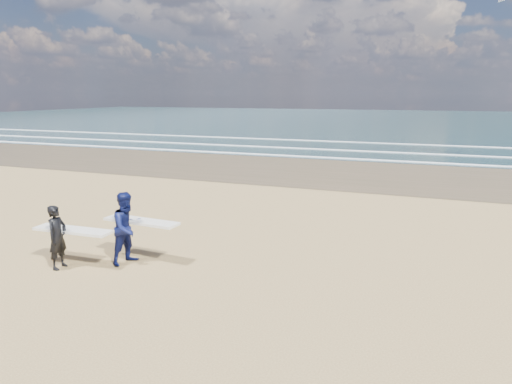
% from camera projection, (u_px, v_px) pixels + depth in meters
% --- Properties ---
extents(ocean, '(220.00, 100.00, 0.02)m').
position_uv_depth(ocean, '(512.00, 123.00, 70.68)').
color(ocean, '#193537').
rests_on(ocean, ground).
extents(surfer_near, '(2.22, 0.98, 1.69)m').
position_uv_depth(surfer_near, '(60.00, 236.00, 11.85)').
color(surfer_near, black).
rests_on(surfer_near, ground).
extents(surfer_far, '(2.23, 1.24, 1.96)m').
position_uv_depth(surfer_far, '(128.00, 227.00, 12.19)').
color(surfer_far, '#0C1345').
rests_on(surfer_far, ground).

